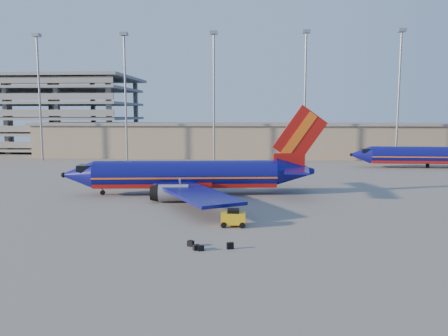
# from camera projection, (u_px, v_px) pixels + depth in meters

# --- Properties ---
(ground) EXTENTS (220.00, 220.00, 0.00)m
(ground) POSITION_uv_depth(u_px,v_px,m) (220.00, 203.00, 52.68)
(ground) COLOR slate
(ground) RESTS_ON ground
(terminal_building) EXTENTS (122.00, 16.00, 8.50)m
(terminal_building) POSITION_uv_depth(u_px,v_px,m) (278.00, 140.00, 108.87)
(terminal_building) COLOR gray
(terminal_building) RESTS_ON ground
(parking_garage) EXTENTS (62.00, 32.00, 21.40)m
(parking_garage) POSITION_uv_depth(u_px,v_px,m) (31.00, 110.00, 128.85)
(parking_garage) COLOR slate
(parking_garage) RESTS_ON ground
(light_mast_row) EXTENTS (101.60, 1.60, 28.65)m
(light_mast_row) POSITION_uv_depth(u_px,v_px,m) (259.00, 83.00, 95.70)
(light_mast_row) COLOR gray
(light_mast_row) RESTS_ON ground
(aircraft_main) EXTENTS (35.21, 33.72, 11.93)m
(aircraft_main) POSITION_uv_depth(u_px,v_px,m) (192.00, 176.00, 58.17)
(aircraft_main) COLOR navy
(aircraft_main) RESTS_ON ground
(aircraft_second) EXTENTS (32.97, 12.85, 11.17)m
(aircraft_second) POSITION_uv_depth(u_px,v_px,m) (433.00, 155.00, 86.72)
(aircraft_second) COLOR navy
(aircraft_second) RESTS_ON ground
(baggage_tug) EXTENTS (2.35, 1.43, 1.68)m
(baggage_tug) POSITION_uv_depth(u_px,v_px,m) (233.00, 218.00, 41.69)
(baggage_tug) COLOR gold
(baggage_tug) RESTS_ON ground
(luggage_pile) EXTENTS (3.86, 1.62, 0.53)m
(luggage_pile) POSITION_uv_depth(u_px,v_px,m) (205.00, 246.00, 34.87)
(luggage_pile) COLOR black
(luggage_pile) RESTS_ON ground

